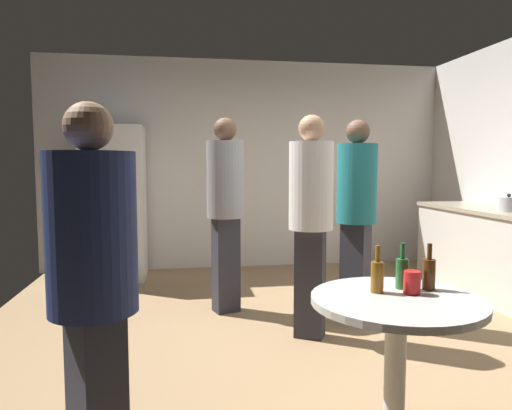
{
  "coord_description": "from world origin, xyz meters",
  "views": [
    {
      "loc": [
        -0.89,
        -3.45,
        1.35
      ],
      "look_at": [
        -0.26,
        0.47,
        1.01
      ],
      "focal_mm": 32.51,
      "sensor_mm": 36.0,
      "label": 1
    }
  ],
  "objects_px": {
    "beer_bottle_green": "(402,272)",
    "plastic_cup_red": "(412,282)",
    "refrigerator": "(114,203)",
    "beer_bottle_brown": "(429,273)",
    "kettle": "(509,204)",
    "person_in_navy_shirt": "(93,276)",
    "foreground_table": "(396,319)",
    "person_in_white_shirt": "(311,208)",
    "person_in_teal_shirt": "(356,204)",
    "beer_bottle_amber": "(377,275)",
    "person_in_gray_shirt": "(226,199)"
  },
  "relations": [
    {
      "from": "foreground_table",
      "to": "person_in_gray_shirt",
      "type": "bearing_deg",
      "value": 105.07
    },
    {
      "from": "kettle",
      "to": "plastic_cup_red",
      "type": "distance_m",
      "value": 2.85
    },
    {
      "from": "refrigerator",
      "to": "beer_bottle_brown",
      "type": "distance_m",
      "value": 4.08
    },
    {
      "from": "person_in_teal_shirt",
      "to": "refrigerator",
      "type": "bearing_deg",
      "value": -83.54
    },
    {
      "from": "beer_bottle_amber",
      "to": "person_in_white_shirt",
      "type": "relative_size",
      "value": 0.13
    },
    {
      "from": "person_in_navy_shirt",
      "to": "person_in_white_shirt",
      "type": "height_order",
      "value": "person_in_white_shirt"
    },
    {
      "from": "refrigerator",
      "to": "person_in_white_shirt",
      "type": "relative_size",
      "value": 1.04
    },
    {
      "from": "beer_bottle_brown",
      "to": "foreground_table",
      "type": "bearing_deg",
      "value": -154.4
    },
    {
      "from": "kettle",
      "to": "beer_bottle_brown",
      "type": "distance_m",
      "value": 2.72
    },
    {
      "from": "refrigerator",
      "to": "person_in_navy_shirt",
      "type": "distance_m",
      "value": 3.84
    },
    {
      "from": "beer_bottle_amber",
      "to": "plastic_cup_red",
      "type": "xyz_separation_m",
      "value": [
        0.16,
        -0.05,
        -0.03
      ]
    },
    {
      "from": "plastic_cup_red",
      "to": "person_in_gray_shirt",
      "type": "distance_m",
      "value": 2.27
    },
    {
      "from": "kettle",
      "to": "person_in_gray_shirt",
      "type": "relative_size",
      "value": 0.14
    },
    {
      "from": "beer_bottle_green",
      "to": "person_in_gray_shirt",
      "type": "bearing_deg",
      "value": 108.44
    },
    {
      "from": "person_in_white_shirt",
      "to": "person_in_teal_shirt",
      "type": "xyz_separation_m",
      "value": [
        0.5,
        0.33,
        0.0
      ]
    },
    {
      "from": "kettle",
      "to": "person_in_white_shirt",
      "type": "relative_size",
      "value": 0.14
    },
    {
      "from": "refrigerator",
      "to": "person_in_navy_shirt",
      "type": "relative_size",
      "value": 1.13
    },
    {
      "from": "beer_bottle_brown",
      "to": "person_in_navy_shirt",
      "type": "height_order",
      "value": "person_in_navy_shirt"
    },
    {
      "from": "plastic_cup_red",
      "to": "person_in_teal_shirt",
      "type": "bearing_deg",
      "value": 77.14
    },
    {
      "from": "foreground_table",
      "to": "kettle",
      "type": "bearing_deg",
      "value": 43.49
    },
    {
      "from": "kettle",
      "to": "beer_bottle_green",
      "type": "distance_m",
      "value": 2.79
    },
    {
      "from": "refrigerator",
      "to": "kettle",
      "type": "height_order",
      "value": "refrigerator"
    },
    {
      "from": "person_in_white_shirt",
      "to": "person_in_teal_shirt",
      "type": "bearing_deg",
      "value": 151.18
    },
    {
      "from": "plastic_cup_red",
      "to": "beer_bottle_green",
      "type": "bearing_deg",
      "value": 93.06
    },
    {
      "from": "refrigerator",
      "to": "beer_bottle_brown",
      "type": "xyz_separation_m",
      "value": [
        1.99,
        -3.56,
        -0.08
      ]
    },
    {
      "from": "beer_bottle_green",
      "to": "plastic_cup_red",
      "type": "bearing_deg",
      "value": -86.94
    },
    {
      "from": "beer_bottle_brown",
      "to": "refrigerator",
      "type": "bearing_deg",
      "value": 119.21
    },
    {
      "from": "person_in_navy_shirt",
      "to": "refrigerator",
      "type": "bearing_deg",
      "value": 63.97
    },
    {
      "from": "plastic_cup_red",
      "to": "person_in_navy_shirt",
      "type": "distance_m",
      "value": 1.45
    },
    {
      "from": "person_in_gray_shirt",
      "to": "refrigerator",
      "type": "bearing_deg",
      "value": -158.89
    },
    {
      "from": "plastic_cup_red",
      "to": "person_in_navy_shirt",
      "type": "height_order",
      "value": "person_in_navy_shirt"
    },
    {
      "from": "beer_bottle_amber",
      "to": "plastic_cup_red",
      "type": "distance_m",
      "value": 0.17
    },
    {
      "from": "plastic_cup_red",
      "to": "person_in_gray_shirt",
      "type": "relative_size",
      "value": 0.06
    },
    {
      "from": "kettle",
      "to": "person_in_teal_shirt",
      "type": "xyz_separation_m",
      "value": [
        -1.64,
        -0.24,
        0.05
      ]
    },
    {
      "from": "foreground_table",
      "to": "person_in_gray_shirt",
      "type": "xyz_separation_m",
      "value": [
        -0.59,
        2.2,
        0.41
      ]
    },
    {
      "from": "foreground_table",
      "to": "person_in_white_shirt",
      "type": "height_order",
      "value": "person_in_white_shirt"
    },
    {
      "from": "beer_bottle_brown",
      "to": "plastic_cup_red",
      "type": "distance_m",
      "value": 0.13
    },
    {
      "from": "kettle",
      "to": "person_in_teal_shirt",
      "type": "bearing_deg",
      "value": -171.74
    },
    {
      "from": "refrigerator",
      "to": "beer_bottle_brown",
      "type": "height_order",
      "value": "refrigerator"
    },
    {
      "from": "foreground_table",
      "to": "beer_bottle_amber",
      "type": "bearing_deg",
      "value": 120.79
    },
    {
      "from": "refrigerator",
      "to": "beer_bottle_amber",
      "type": "relative_size",
      "value": 7.83
    },
    {
      "from": "beer_bottle_green",
      "to": "plastic_cup_red",
      "type": "height_order",
      "value": "beer_bottle_green"
    },
    {
      "from": "person_in_navy_shirt",
      "to": "beer_bottle_green",
      "type": "bearing_deg",
      "value": -21.15
    },
    {
      "from": "beer_bottle_green",
      "to": "person_in_white_shirt",
      "type": "xyz_separation_m",
      "value": [
        -0.1,
        1.32,
        0.2
      ]
    },
    {
      "from": "person_in_white_shirt",
      "to": "person_in_teal_shirt",
      "type": "relative_size",
      "value": 1.0
    },
    {
      "from": "plastic_cup_red",
      "to": "refrigerator",
      "type": "bearing_deg",
      "value": 117.36
    },
    {
      "from": "foreground_table",
      "to": "person_in_teal_shirt",
      "type": "xyz_separation_m",
      "value": [
        0.5,
        1.79,
        0.39
      ]
    },
    {
      "from": "refrigerator",
      "to": "person_in_gray_shirt",
      "type": "height_order",
      "value": "refrigerator"
    },
    {
      "from": "plastic_cup_red",
      "to": "person_in_gray_shirt",
      "type": "xyz_separation_m",
      "value": [
        -0.69,
        2.15,
        0.25
      ]
    },
    {
      "from": "foreground_table",
      "to": "beer_bottle_amber",
      "type": "distance_m",
      "value": 0.22
    }
  ]
}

